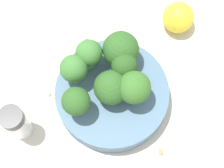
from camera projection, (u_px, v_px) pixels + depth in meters
name	position (u px, v px, depth m)	size (l,w,h in m)	color
ground_plane	(112.00, 99.00, 0.58)	(3.00, 3.00, 0.00)	beige
bowl	(112.00, 95.00, 0.56)	(0.17, 0.17, 0.04)	slate
broccoli_floret_0	(114.00, 88.00, 0.52)	(0.05, 0.05, 0.05)	#84AD66
broccoli_floret_1	(134.00, 87.00, 0.51)	(0.05, 0.05, 0.06)	#84AD66
broccoli_floret_2	(124.00, 66.00, 0.52)	(0.04, 0.04, 0.06)	#7A9E5B
broccoli_floret_3	(76.00, 102.00, 0.50)	(0.04, 0.04, 0.06)	#8EB770
broccoli_floret_4	(120.00, 50.00, 0.53)	(0.05, 0.05, 0.06)	#8EB770
broccoli_floret_5	(74.00, 69.00, 0.52)	(0.04, 0.04, 0.06)	#8EB770
broccoli_floret_6	(89.00, 54.00, 0.53)	(0.04, 0.04, 0.06)	#8EB770
pepper_shaker	(16.00, 123.00, 0.53)	(0.03, 0.03, 0.07)	silver
lemon_wedge	(178.00, 18.00, 0.60)	(0.05, 0.05, 0.05)	yellow
almond_crumb_0	(49.00, 95.00, 0.58)	(0.01, 0.00, 0.01)	tan
almond_crumb_2	(87.00, 40.00, 0.61)	(0.01, 0.00, 0.01)	#AD7F4C
almond_crumb_3	(22.00, 121.00, 0.57)	(0.01, 0.00, 0.01)	tan
almond_crumb_4	(161.00, 152.00, 0.55)	(0.01, 0.01, 0.01)	#AD7F4C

